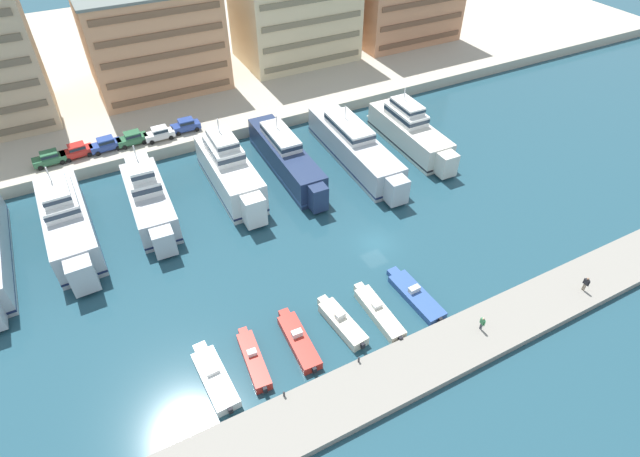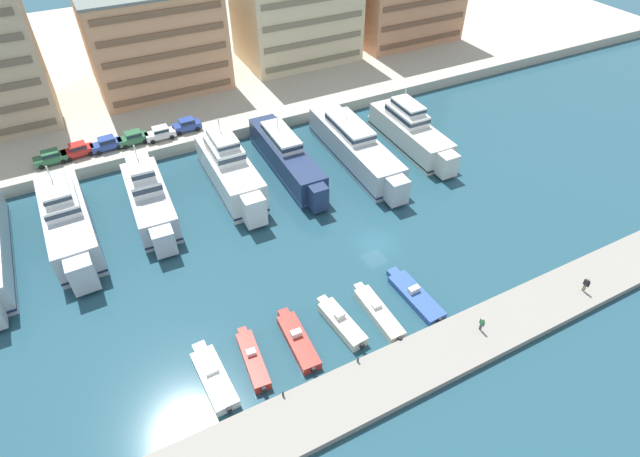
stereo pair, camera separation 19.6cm
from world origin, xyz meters
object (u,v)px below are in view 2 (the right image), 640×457
Objects in this scene: yacht_white_center_left at (230,171)px; car_red_left at (78,150)px; motorboat_red_left at (253,359)px; car_green_center_left at (133,137)px; pedestrian_mid_deck at (482,323)px; yacht_navy_center at (287,157)px; motorboat_red_mid_left at (298,340)px; yacht_silver_mid_left at (149,198)px; motorboat_white_far_left at (214,377)px; yacht_ivory_mid_right at (411,132)px; motorboat_blue_center_right at (415,295)px; yacht_silver_left at (68,222)px; car_green_far_left at (50,157)px; pedestrian_near_edge at (586,284)px; car_blue_center_right at (187,124)px; car_white_center at (160,133)px; car_blue_mid_left at (107,143)px; motorboat_cream_center at (378,312)px; motorboat_cream_center_left at (341,322)px.

yacht_white_center_left is 4.24× the size of car_red_left.
car_green_center_left is (-1.84, 39.88, 2.20)m from motorboat_red_left.
pedestrian_mid_deck is at bearing -18.99° from motorboat_red_left.
motorboat_red_mid_left is at bearing -112.51° from yacht_navy_center.
motorboat_red_left is (3.01, -25.33, -1.98)m from yacht_silver_mid_left.
yacht_white_center_left reaches higher than motorboat_white_far_left.
yacht_ivory_mid_right reaches higher than motorboat_blue_center_right.
yacht_silver_left reaches higher than car_green_far_left.
car_red_left is 63.66m from pedestrian_near_edge.
yacht_navy_center is at bearing -29.52° from car_red_left.
motorboat_blue_center_right is 1.97× the size of car_blue_center_right.
car_green_center_left is at bearing -1.37° from car_red_left.
car_red_left is (-26.55, 40.46, 2.31)m from motorboat_blue_center_right.
yacht_silver_mid_left is 4.08× the size of car_white_center.
yacht_navy_center is 1.11× the size of yacht_ivory_mid_right.
motorboat_red_left is at bearing -82.31° from car_blue_mid_left.
car_blue_center_right is at bearing -0.27° from car_red_left.
yacht_navy_center is 27.00m from motorboat_cream_center.
pedestrian_near_edge is at bearing -18.42° from motorboat_cream_center_left.
yacht_silver_mid_left is 4.00× the size of car_blue_mid_left.
motorboat_cream_center_left is (9.03, -0.08, 0.06)m from motorboat_red_left.
motorboat_cream_center is at bearing -130.40° from yacht_ivory_mid_right.
motorboat_blue_center_right is at bearing -56.73° from car_red_left.
yacht_silver_mid_left is 3.97× the size of car_red_left.
car_green_far_left is 57.05m from pedestrian_mid_deck.
motorboat_cream_center_left is (4.56, -0.09, 0.08)m from motorboat_red_mid_left.
motorboat_cream_center_left is at bearing -64.64° from yacht_silver_mid_left.
yacht_navy_center is 26.76m from motorboat_blue_center_right.
yacht_navy_center is (18.34, 0.88, -0.28)m from yacht_silver_mid_left.
motorboat_cream_center is (3.82, -0.55, -0.05)m from motorboat_cream_center_left.
pedestrian_mid_deck reaches higher than motorboat_red_left.
motorboat_white_far_left is (8.42, -24.97, -2.14)m from yacht_silver_left.
car_red_left is at bearing 112.55° from yacht_silver_mid_left.
car_white_center is (-5.55, 13.52, -0.05)m from yacht_white_center_left.
car_white_center is (3.66, -0.47, 0.00)m from car_green_center_left.
motorboat_cream_center is 0.97× the size of motorboat_blue_center_right.
yacht_white_center_left is at bearing 126.78° from pedestrian_near_edge.
motorboat_blue_center_right is at bearing -85.50° from yacht_navy_center.
yacht_silver_left is at bearing -113.95° from car_blue_mid_left.
car_green_far_left is at bearing -175.92° from car_red_left.
yacht_ivory_mid_right is 48.93m from car_green_far_left.
pedestrian_near_edge reaches higher than motorboat_white_far_left.
motorboat_cream_center is at bearing -80.09° from car_blue_center_right.
motorboat_cream_center is 46.29m from car_red_left.
car_green_center_left is (-6.32, 39.87, 2.22)m from motorboat_red_mid_left.
motorboat_blue_center_right is 1.95× the size of car_green_center_left.
yacht_silver_left is 2.70× the size of motorboat_cream_center_left.
yacht_white_center_left is (10.39, 0.56, 0.28)m from yacht_silver_mid_left.
yacht_navy_center reaches higher than motorboat_red_mid_left.
yacht_silver_left is 1.13× the size of yacht_silver_mid_left.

